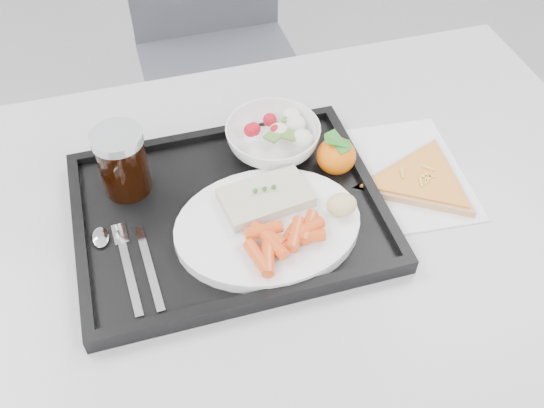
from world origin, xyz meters
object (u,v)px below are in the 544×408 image
object	(u,v)px
chair	(214,29)
salad_bowl	(273,138)
table	(264,252)
pizza_slice	(421,180)
tray	(229,212)
dinner_plate	(268,226)
tangerine	(336,156)
cola_glass	(122,161)

from	to	relation	value
chair	salad_bowl	xyz separation A→B (m)	(-0.05, -0.74, 0.25)
table	salad_bowl	world-z (taller)	salad_bowl
salad_bowl	pizza_slice	size ratio (longest dim) A/B	0.62
tray	pizza_slice	size ratio (longest dim) A/B	1.84
dinner_plate	pizza_slice	size ratio (longest dim) A/B	1.10
table	dinner_plate	world-z (taller)	dinner_plate
salad_bowl	pizza_slice	xyz separation A→B (m)	(0.20, -0.13, -0.03)
chair	dinner_plate	bearing A→B (deg)	-96.49
table	tangerine	world-z (taller)	tangerine
chair	tray	xyz separation A→B (m)	(-0.15, -0.85, 0.22)
tray	dinner_plate	size ratio (longest dim) A/B	1.67
chair	tray	bearing A→B (deg)	-99.85
table	pizza_slice	size ratio (longest dim) A/B	4.90
dinner_plate	salad_bowl	xyz separation A→B (m)	(0.06, 0.16, 0.01)
table	chair	bearing A→B (deg)	83.34
chair	pizza_slice	distance (m)	0.91
chair	tangerine	bearing A→B (deg)	-87.31
table	cola_glass	size ratio (longest dim) A/B	11.11
tangerine	pizza_slice	bearing A→B (deg)	-28.69
chair	tangerine	distance (m)	0.84
salad_bowl	cola_glass	bearing A→B (deg)	-175.04
tray	cola_glass	distance (m)	0.17
chair	cola_glass	xyz separation A→B (m)	(-0.29, -0.76, 0.28)
table	tray	world-z (taller)	tray
chair	tangerine	xyz separation A→B (m)	(0.04, -0.80, 0.25)
pizza_slice	tangerine	bearing A→B (deg)	151.31
tray	tangerine	distance (m)	0.19
chair	cola_glass	world-z (taller)	chair
table	pizza_slice	world-z (taller)	pizza_slice
cola_glass	tangerine	size ratio (longest dim) A/B	1.60
tangerine	tray	bearing A→B (deg)	-166.28
tray	salad_bowl	world-z (taller)	salad_bowl
salad_bowl	cola_glass	world-z (taller)	cola_glass
salad_bowl	tray	bearing A→B (deg)	-132.55
salad_bowl	pizza_slice	bearing A→B (deg)	-32.22
salad_bowl	tangerine	bearing A→B (deg)	-36.72
tray	cola_glass	bearing A→B (deg)	147.39
dinner_plate	tangerine	xyz separation A→B (m)	(0.14, 0.10, 0.01)
dinner_plate	salad_bowl	bearing A→B (deg)	71.34
table	dinner_plate	xyz separation A→B (m)	(-0.00, -0.03, 0.09)
dinner_plate	tangerine	world-z (taller)	tangerine
dinner_plate	tangerine	distance (m)	0.17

